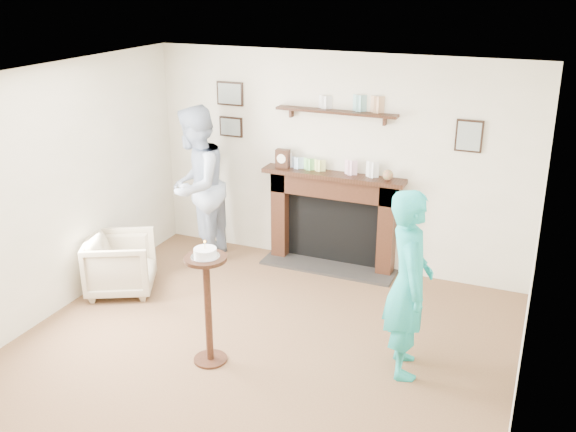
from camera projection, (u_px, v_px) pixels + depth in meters
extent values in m
plane|color=brown|center=(242.00, 370.00, 5.67)|extent=(5.00, 5.00, 0.00)
cube|color=beige|center=(337.00, 162.00, 7.38)|extent=(4.50, 0.04, 2.50)
cube|color=beige|center=(25.00, 204.00, 6.04)|extent=(0.04, 5.00, 2.50)
cube|color=beige|center=(530.00, 290.00, 4.42)|extent=(0.04, 5.00, 2.50)
cube|color=silver|center=(234.00, 86.00, 4.79)|extent=(4.50, 5.00, 0.04)
cube|color=black|center=(281.00, 214.00, 7.79)|extent=(0.18, 0.20, 1.10)
cube|color=black|center=(387.00, 230.00, 7.31)|extent=(0.18, 0.20, 1.10)
cube|color=black|center=(333.00, 187.00, 7.39)|extent=(1.50, 0.20, 0.24)
cube|color=black|center=(334.00, 229.00, 7.65)|extent=(1.14, 0.06, 0.86)
cube|color=#2B2826|center=(328.00, 267.00, 7.63)|extent=(1.60, 0.44, 0.03)
cube|color=black|center=(333.00, 176.00, 7.32)|extent=(1.68, 0.26, 0.05)
cube|color=black|center=(336.00, 112.00, 7.11)|extent=(1.40, 0.15, 0.03)
cube|color=black|center=(230.00, 94.00, 7.61)|extent=(0.34, 0.03, 0.28)
cube|color=black|center=(231.00, 127.00, 7.75)|extent=(0.30, 0.03, 0.24)
cube|color=black|center=(469.00, 136.00, 6.69)|extent=(0.28, 0.03, 0.34)
cube|color=black|center=(283.00, 159.00, 7.49)|extent=(0.16, 0.09, 0.22)
cylinder|color=white|center=(281.00, 159.00, 7.45)|extent=(0.11, 0.01, 0.11)
sphere|color=green|center=(388.00, 175.00, 7.06)|extent=(0.12, 0.12, 0.12)
imported|color=#B8AD88|center=(124.00, 290.00, 7.11)|extent=(0.94, 0.93, 0.64)
imported|color=silver|center=(200.00, 259.00, 7.87)|extent=(0.82, 1.00, 1.89)
imported|color=#20A6B7|center=(402.00, 368.00, 5.71)|extent=(0.58, 0.71, 1.67)
cylinder|color=black|center=(211.00, 359.00, 5.82)|extent=(0.30, 0.30, 0.02)
cylinder|color=black|center=(208.00, 311.00, 5.64)|extent=(0.07, 0.07, 0.98)
cylinder|color=black|center=(205.00, 258.00, 5.46)|extent=(0.37, 0.37, 0.03)
cylinder|color=silver|center=(205.00, 256.00, 5.46)|extent=(0.25, 0.25, 0.01)
cylinder|color=white|center=(205.00, 252.00, 5.44)|extent=(0.20, 0.20, 0.07)
cylinder|color=beige|center=(205.00, 246.00, 5.42)|extent=(0.01, 0.01, 0.05)
sphere|color=orange|center=(205.00, 242.00, 5.41)|extent=(0.02, 0.02, 0.02)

